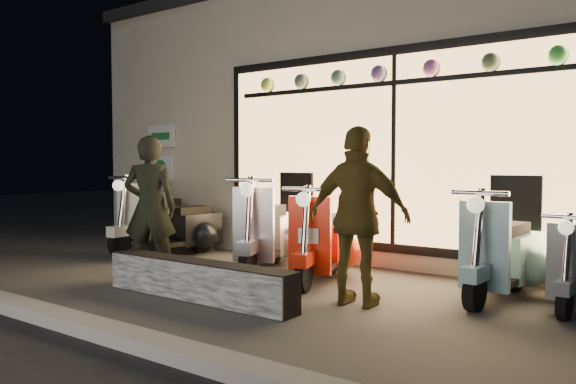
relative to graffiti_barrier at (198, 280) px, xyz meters
The scene contains 11 objects.
ground 0.69m from the graffiti_barrier, 78.07° to the left, with size 40.00×40.00×0.00m, color #383533.
kerb 1.36m from the graffiti_barrier, 84.19° to the right, with size 40.00×0.25×0.12m, color slate.
shop_building 5.95m from the graffiti_barrier, 88.56° to the left, with size 10.20×6.23×4.20m.
graffiti_barrier is the anchor object (origin of this frame).
scooter_silver 1.94m from the graffiti_barrier, 106.33° to the left, with size 0.90×1.60×1.15m.
scooter_red 1.73m from the graffiti_barrier, 74.00° to the left, with size 0.75×1.51×1.08m.
scooter_black 2.90m from the graffiti_barrier, 137.96° to the left, with size 0.57×1.46×1.04m.
scooter_cream 3.56m from the graffiti_barrier, 145.02° to the left, with size 0.61×1.60×1.14m.
scooter_blue 3.18m from the graffiti_barrier, 38.50° to the left, with size 0.55×1.51×1.08m.
man 1.45m from the graffiti_barrier, 160.75° to the left, with size 0.62×0.41×1.71m, color black.
woman 1.74m from the graffiti_barrier, 27.33° to the left, with size 1.02×0.43×1.75m, color brown.
Camera 1 is at (3.89, -4.69, 1.39)m, focal length 35.00 mm.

